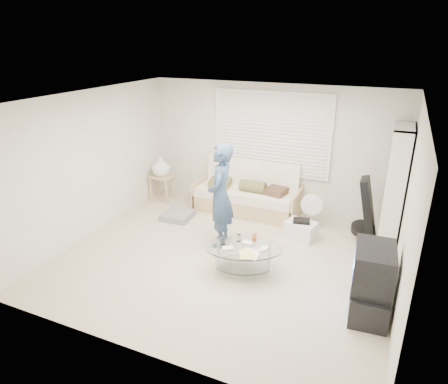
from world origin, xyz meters
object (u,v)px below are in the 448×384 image
at_px(coffee_table, 244,252).
at_px(tv_unit, 371,282).
at_px(bookshelf, 395,185).
at_px(futon_sofa, 247,196).

bearing_deg(coffee_table, tv_unit, -6.95).
bearing_deg(tv_unit, bookshelf, 86.76).
relative_size(futon_sofa, coffee_table, 1.59).
height_order(bookshelf, coffee_table, bookshelf).
bearing_deg(futon_sofa, bookshelf, -3.08).
distance_m(bookshelf, coffee_table, 2.84).
xyz_separation_m(futon_sofa, bookshelf, (2.66, -0.14, 0.66)).
bearing_deg(coffee_table, bookshelf, 46.24).
xyz_separation_m(bookshelf, tv_unit, (-0.13, -2.21, -0.55)).
relative_size(tv_unit, coffee_table, 0.70).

